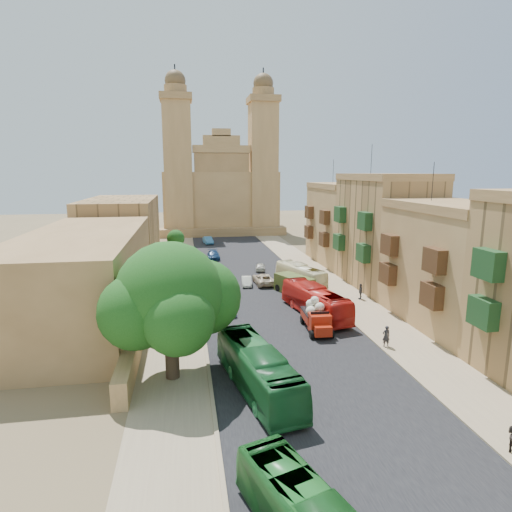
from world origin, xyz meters
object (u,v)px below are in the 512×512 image
object	(u,v)px
car_white_b	(260,267)
car_blue_b	(208,240)
street_tree_d	(176,239)
car_white_a	(247,281)
ficus_tree	(171,299)
street_tree_a	(168,300)
car_dkblue	(214,255)
bus_red_east	(315,301)
red_truck	(316,317)
bus_green_north	(257,369)
olive_pickup	(294,285)
car_blue_a	(228,308)
pedestrian_c	(360,292)
street_tree_b	(172,268)
car_cream	(263,279)
pedestrian_a	(386,336)
street_tree_c	(174,253)
church	(220,191)
bus_cream_east	(300,274)

from	to	relation	value
car_white_b	car_blue_b	xyz separation A→B (m)	(-6.12, 24.89, 0.14)
street_tree_d	car_white_b	size ratio (longest dim) A/B	1.38
car_white_a	ficus_tree	bearing A→B (deg)	-104.35
street_tree_a	car_blue_b	bearing A→B (deg)	82.86
street_tree_d	car_dkblue	distance (m)	7.32
street_tree_d	bus_red_east	xyz separation A→B (m)	(14.10, -32.99, -1.57)
red_truck	bus_green_north	bearing A→B (deg)	-125.77
red_truck	car_blue_b	size ratio (longest dim) A/B	1.22
car_white_a	car_dkblue	size ratio (longest dim) A/B	0.72
street_tree_d	olive_pickup	bearing A→B (deg)	-60.87
olive_pickup	car_white_a	distance (m)	6.71
car_blue_a	pedestrian_c	world-z (taller)	pedestrian_c
car_blue_a	car_dkblue	size ratio (longest dim) A/B	0.76
olive_pickup	car_dkblue	distance (m)	23.18
street_tree_b	ficus_tree	bearing A→B (deg)	-88.33
street_tree_d	bus_green_north	size ratio (longest dim) A/B	0.42
car_cream	car_blue_b	xyz separation A→B (m)	(-5.22, 32.39, 0.02)
car_dkblue	pedestrian_a	world-z (taller)	pedestrian_a
olive_pickup	bus_green_north	bearing A→B (deg)	-110.34
street_tree_c	car_white_a	size ratio (longest dim) A/B	1.26
car_cream	church	bearing A→B (deg)	-90.96
bus_red_east	car_blue_a	size ratio (longest dim) A/B	2.94
bus_cream_east	car_white_a	xyz separation A→B (m)	(-6.83, 0.41, -0.71)
church	street_tree_b	size ratio (longest dim) A/B	7.37
street_tree_b	bus_cream_east	size ratio (longest dim) A/B	0.54
olive_pickup	car_white_b	bearing A→B (deg)	98.63
church	street_tree_c	xyz separation A→B (m)	(-10.00, -42.61, -6.72)
street_tree_d	pedestrian_a	bearing A→B (deg)	-67.09
church	car_blue_a	size ratio (longest dim) A/B	10.21
street_tree_d	car_dkblue	world-z (taller)	street_tree_d
car_cream	car_white_b	size ratio (longest dim) A/B	1.48
ficus_tree	bus_green_north	world-z (taller)	ficus_tree
pedestrian_a	olive_pickup	bearing A→B (deg)	-77.81
pedestrian_c	bus_green_north	bearing A→B (deg)	-27.90
red_truck	bus_red_east	xyz separation A→B (m)	(1.12, 4.05, 0.16)
street_tree_b	red_truck	size ratio (longest dim) A/B	0.95
ficus_tree	street_tree_c	size ratio (longest dim) A/B	2.27
car_white_a	car_cream	xyz separation A→B (m)	(2.21, 0.29, 0.12)
car_cream	pedestrian_a	size ratio (longest dim) A/B	2.74
bus_red_east	pedestrian_a	size ratio (longest dim) A/B	5.89
church	street_tree_a	xyz separation A→B (m)	(-10.00, -66.61, -6.35)
car_cream	street_tree_c	bearing A→B (deg)	-39.00
ficus_tree	car_white_a	distance (m)	25.34
olive_pickup	car_blue_b	bearing A→B (deg)	102.13
street_tree_a	bus_red_east	world-z (taller)	street_tree_a
car_blue_b	bus_green_north	bearing A→B (deg)	-98.14
bus_green_north	car_dkblue	size ratio (longest dim) A/B	2.29
street_tree_b	pedestrian_a	distance (m)	24.81
street_tree_d	red_truck	xyz separation A→B (m)	(12.98, -37.04, -1.72)
car_white_a	pedestrian_c	xyz separation A→B (m)	(11.70, -7.93, 0.34)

